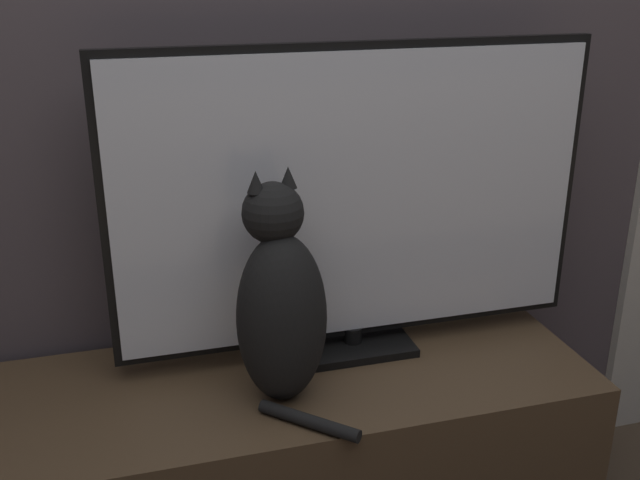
% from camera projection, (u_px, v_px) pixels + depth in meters
% --- Properties ---
extents(wall_back, '(4.80, 0.05, 2.60)m').
position_uv_depth(wall_back, '(244.00, 15.00, 1.70)').
color(wall_back, '#564C51').
rests_on(wall_back, ground_plane).
extents(tv_stand, '(1.45, 0.51, 0.52)m').
position_uv_depth(tv_stand, '(282.00, 471.00, 1.81)').
color(tv_stand, brown).
rests_on(tv_stand, ground_plane).
extents(tv, '(1.13, 0.17, 0.74)m').
position_uv_depth(tv, '(355.00, 203.00, 1.71)').
color(tv, black).
rests_on(tv, tv_stand).
extents(cat, '(0.23, 0.32, 0.51)m').
position_uv_depth(cat, '(280.00, 306.00, 1.57)').
color(cat, black).
rests_on(cat, tv_stand).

